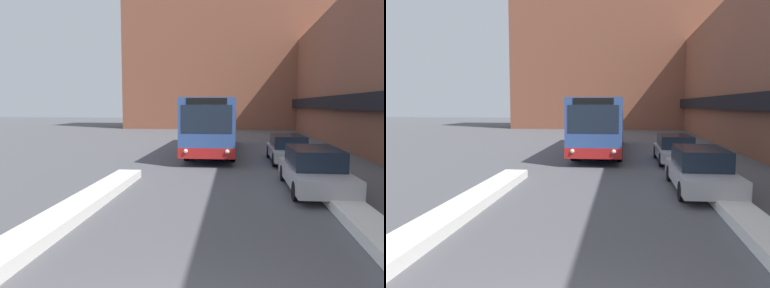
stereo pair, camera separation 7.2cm
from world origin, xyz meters
The scene contains 7 objects.
building_row_right centered at (9.98, 24.00, 5.06)m, with size 5.50×60.00×10.15m.
building_backdrop_far centered at (0.00, 44.49, 8.24)m, with size 26.00×8.00×16.48m.
snow_bank_left centered at (-3.60, 5.80, 0.15)m, with size 0.90×10.03×0.30m.
snow_bank_right centered at (3.60, 4.98, 0.14)m, with size 0.90×7.85×0.28m.
city_bus centered at (-0.74, 19.38, 1.74)m, with size 2.66×12.43×3.23m.
parked_car_front centered at (3.20, 9.29, 0.72)m, with size 1.82×4.88×1.43m.
parked_car_back centered at (3.20, 15.59, 0.70)m, with size 1.81×4.86×1.36m.
Camera 2 is at (0.62, -3.54, 2.87)m, focal length 35.00 mm.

